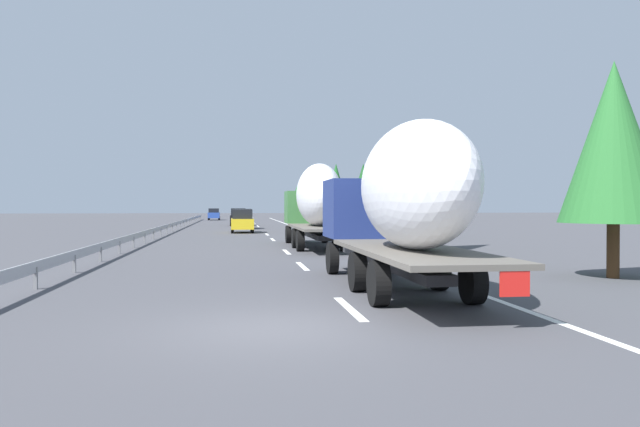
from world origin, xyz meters
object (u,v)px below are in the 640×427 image
truck_lead (316,201)px  car_black_suv (238,217)px  truck_trailing (401,198)px  car_silver_hatch (243,219)px  road_sign (322,205)px  car_blue_sedan (214,214)px  car_yellow_coupe (242,221)px

truck_lead → car_black_suv: truck_lead is taller
truck_trailing → car_black_suv: size_ratio=2.92×
car_black_suv → car_silver_hatch: (-8.75, -0.41, -0.00)m
car_silver_hatch → road_sign: bearing=-139.3°
car_blue_sedan → car_yellow_coupe: bearing=-175.2°
truck_lead → car_black_suv: bearing=6.1°
truck_trailing → road_sign: truck_trailing is taller
truck_lead → car_silver_hatch: 27.89m
truck_trailing → car_blue_sedan: truck_trailing is taller
truck_trailing → car_yellow_coupe: bearing=5.8°
car_blue_sedan → car_black_suv: bearing=-172.7°
truck_lead → truck_trailing: size_ratio=1.03×
car_black_suv → road_sign: size_ratio=1.24×
truck_lead → road_sign: bearing=-8.8°
truck_trailing → road_sign: size_ratio=3.64×
truck_lead → car_blue_sedan: size_ratio=3.06×
car_silver_hatch → truck_lead: bearing=-172.8°
truck_trailing → car_silver_hatch: (44.76, 3.49, -1.48)m
car_black_suv → car_yellow_coupe: car_black_suv is taller
car_black_suv → road_sign: (-16.41, -7.00, 1.31)m
truck_lead → car_black_suv: 36.61m
truck_lead → car_black_suv: (36.37, 3.90, -1.53)m
truck_trailing → car_blue_sedan: bearing=5.2°
road_sign → car_silver_hatch: bearing=40.7°
car_blue_sedan → road_sign: size_ratio=1.23×
car_black_suv → car_yellow_coupe: size_ratio=1.02×
car_blue_sedan → car_silver_hatch: bearing=-173.8°
truck_lead → car_yellow_coupe: (18.88, 3.66, -1.53)m
car_blue_sedan → road_sign: road_sign is taller
road_sign → truck_trailing: bearing=175.2°
car_black_suv → car_blue_sedan: size_ratio=1.01×
car_yellow_coupe → road_sign: road_sign is taller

